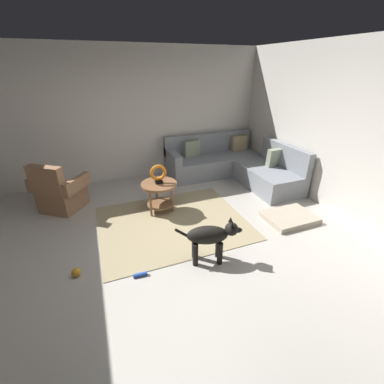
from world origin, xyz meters
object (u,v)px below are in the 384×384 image
object	(u,v)px
dog	(211,237)
dog_toy_ball	(76,272)
armchair	(60,193)
torus_sculpture	(158,174)
sectional_couch	(233,165)
side_table	(159,190)
dog_bed_mat	(290,217)
dog_toy_rope	(140,275)

from	to	relation	value
dog	dog_toy_ball	distance (m)	1.69
armchair	torus_sculpture	xyz separation A→B (m)	(1.59, -0.71, 0.39)
sectional_couch	side_table	xyz separation A→B (m)	(-1.93, -0.88, 0.12)
torus_sculpture	dog_toy_ball	world-z (taller)	torus_sculpture
torus_sculpture	dog	size ratio (longest dim) A/B	0.39
side_table	dog_bed_mat	xyz separation A→B (m)	(1.92, -1.05, -0.37)
dog_toy_ball	dog_toy_rope	size ratio (longest dim) A/B	0.66
sectional_couch	dog_bed_mat	size ratio (longest dim) A/B	2.81
sectional_couch	dog_toy_rope	distance (m)	3.46
torus_sculpture	dog_bed_mat	world-z (taller)	torus_sculpture
dog_toy_rope	dog	bearing A→B (deg)	-2.93
sectional_couch	armchair	bearing A→B (deg)	-177.12
armchair	dog_toy_ball	world-z (taller)	armchair
armchair	dog	xyz separation A→B (m)	(1.87, -2.17, 0.05)
side_table	dog_toy_ball	size ratio (longest dim) A/B	5.50
sectional_couch	armchair	xyz separation A→B (m)	(-3.52, -0.18, 0.03)
armchair	torus_sculpture	size ratio (longest dim) A/B	3.07
dog_toy_ball	dog_toy_rope	world-z (taller)	dog_toy_ball
sectional_couch	dog_toy_rope	xyz separation A→B (m)	(-2.56, -2.30, -0.27)
armchair	dog_toy_ball	distance (m)	1.87
dog_toy_ball	armchair	bearing A→B (deg)	97.37
sectional_couch	dog_toy_ball	size ratio (longest dim) A/B	20.63
dog_toy_ball	dog_toy_rope	distance (m)	0.78
armchair	dog_bed_mat	xyz separation A→B (m)	(3.51, -1.76, -0.28)
sectional_couch	dog_bed_mat	world-z (taller)	sectional_couch
torus_sculpture	dog	bearing A→B (deg)	-79.46
dog_bed_mat	dog_toy_ball	distance (m)	3.27
sectional_couch	torus_sculpture	world-z (taller)	sectional_couch
armchair	dog_bed_mat	distance (m)	3.93
armchair	torus_sculpture	world-z (taller)	armchair
torus_sculpture	dog_toy_rope	bearing A→B (deg)	-114.15
sectional_couch	torus_sculpture	distance (m)	2.16
dog_toy_ball	dog_bed_mat	bearing A→B (deg)	1.39
armchair	dog	distance (m)	2.87
armchair	dog_toy_ball	xyz separation A→B (m)	(0.24, -1.84, -0.27)
sectional_couch	torus_sculpture	xyz separation A→B (m)	(-1.93, -0.88, 0.42)
dog_bed_mat	dog_toy_rope	bearing A→B (deg)	-171.76
dog_bed_mat	armchair	bearing A→B (deg)	153.39
dog_bed_mat	dog_toy_ball	size ratio (longest dim) A/B	7.34
side_table	dog	distance (m)	1.49
dog_toy_ball	side_table	bearing A→B (deg)	39.82
dog	dog_toy_ball	bearing A→B (deg)	-84.91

